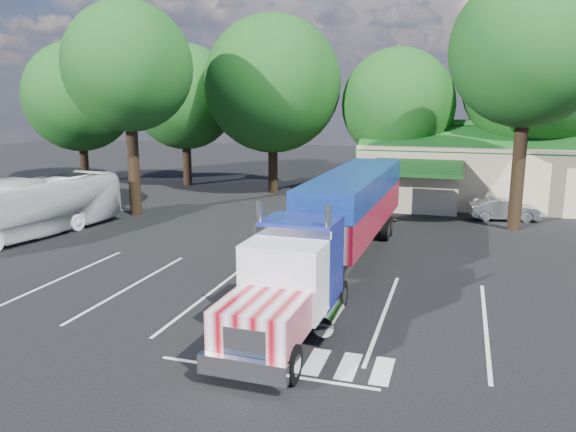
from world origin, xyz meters
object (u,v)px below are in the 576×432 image
(woman, at_px, (296,237))
(silver_sedan, at_px, (504,209))
(tour_bus, at_px, (27,208))
(semi_truck, at_px, (342,218))
(bicycle, at_px, (367,214))

(woman, bearing_deg, silver_sedan, -30.46)
(woman, height_order, tour_bus, tour_bus)
(tour_bus, bearing_deg, woman, 12.12)
(semi_truck, xyz_separation_m, silver_sedan, (7.10, 12.54, -1.61))
(woman, relative_size, tour_bus, 0.15)
(tour_bus, height_order, silver_sedan, tour_bus)
(bicycle, bearing_deg, silver_sedan, 13.24)
(bicycle, distance_m, silver_sedan, 8.10)
(woman, bearing_deg, semi_truck, -114.22)
(semi_truck, xyz_separation_m, woman, (-2.42, 1.69, -1.42))
(semi_truck, relative_size, silver_sedan, 4.85)
(silver_sedan, bearing_deg, semi_truck, 139.16)
(woman, distance_m, tour_bus, 14.16)
(tour_bus, bearing_deg, bicycle, 37.63)
(woman, distance_m, silver_sedan, 14.43)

